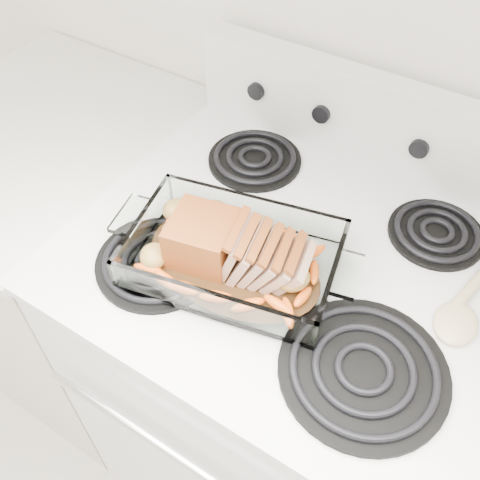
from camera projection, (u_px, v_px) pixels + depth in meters
The scene contains 6 objects.
electric_range at pixel (284, 372), 1.28m from camera, with size 0.78×0.70×1.12m.
counter_left at pixel (80, 261), 1.52m from camera, with size 0.58×0.68×0.93m.
baking_dish at pixel (234, 260), 0.89m from camera, with size 0.34×0.22×0.07m.
pork_roast at pixel (226, 245), 0.87m from camera, with size 0.23×0.10×0.08m.
roast_vegetables at pixel (242, 243), 0.90m from camera, with size 0.32×0.18×0.04m.
wooden_spoon at pixel (472, 297), 0.86m from camera, with size 0.08×0.31×0.02m.
Camera 1 is at (0.24, 1.08, 1.65)m, focal length 40.00 mm.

